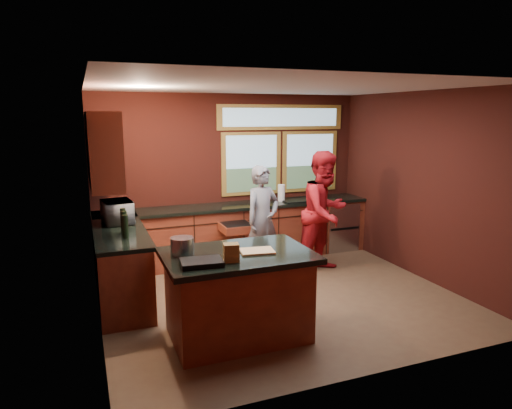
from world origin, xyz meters
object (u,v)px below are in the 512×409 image
person_grey (263,220)px  person_red (325,212)px  island (238,295)px  cutting_board (257,251)px  stock_pot (182,246)px

person_grey → person_red: bearing=-34.9°
island → cutting_board: (0.20, -0.05, 0.48)m
person_grey → cutting_board: 2.04m
cutting_board → stock_pot: size_ratio=1.46×
island → stock_pot: 0.80m
person_grey → island: bearing=-137.1°
cutting_board → person_grey: bearing=66.5°
island → person_grey: person_grey is taller
person_red → stock_pot: 2.83m
island → stock_pot: (-0.55, 0.15, 0.56)m
person_grey → cutting_board: size_ratio=4.67×
person_grey → person_red: (0.90, -0.27, 0.10)m
island → cutting_board: bearing=-14.0°
person_red → cutting_board: 2.34m
person_red → stock_pot: person_red is taller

